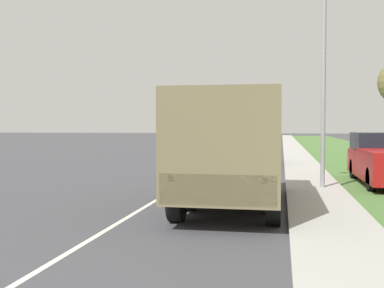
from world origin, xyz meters
TOP-DOWN VIEW (x-y plane):
  - ground_plane at (0.00, 40.00)m, footprint 180.00×180.00m
  - lane_centre_stripe at (0.00, 40.00)m, footprint 0.12×120.00m
  - sidewalk_right at (4.50, 40.00)m, footprint 1.80×120.00m
  - grass_strip_right at (8.90, 40.00)m, footprint 7.00×120.00m
  - military_truck at (2.25, 12.91)m, footprint 2.37×6.69m
  - car_nearest_ahead at (1.87, 26.02)m, footprint 1.75×4.56m
  - car_second_ahead at (-1.68, 36.92)m, footprint 1.84×3.90m
  - car_third_ahead at (-1.94, 50.22)m, footprint 1.90×4.19m
  - lamp_post at (4.55, 16.55)m, footprint 1.69×0.24m

SIDE VIEW (x-z plane):
  - ground_plane at x=0.00m, z-range 0.00..0.00m
  - lane_centre_stripe at x=0.00m, z-range 0.00..0.00m
  - grass_strip_right at x=8.90m, z-range 0.00..0.02m
  - sidewalk_right at x=4.50m, z-range 0.00..0.12m
  - car_third_ahead at x=-1.94m, z-range -0.07..1.42m
  - car_second_ahead at x=-1.68m, z-range -0.09..1.56m
  - car_nearest_ahead at x=1.87m, z-range -0.10..1.65m
  - military_truck at x=2.25m, z-range 0.18..3.04m
  - lamp_post at x=4.55m, z-range 0.80..8.16m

